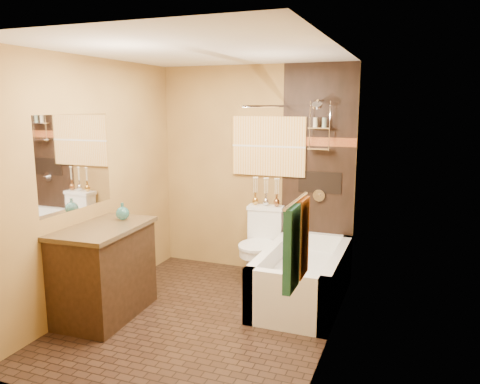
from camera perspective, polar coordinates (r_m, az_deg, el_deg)
The scene contains 23 objects.
floor at distance 4.71m, azimuth -4.45°, elevation -15.06°, with size 3.00×3.00×0.00m, color black.
wall_left at distance 4.95m, azimuth -17.34°, elevation 0.97°, with size 0.02×3.00×2.50m, color #AD8843.
wall_right at distance 3.96m, azimuth 11.20°, elevation -1.07°, with size 0.02×3.00×2.50m, color #AD8843.
wall_back at distance 5.69m, azimuth 1.82°, elevation 2.66°, with size 2.40×0.02×2.50m, color #AD8843.
wall_front at distance 3.07m, azimuth -16.86°, elevation -4.75°, with size 2.40×0.02×2.50m, color #AD8843.
ceiling at distance 4.27m, azimuth -4.95°, elevation 16.80°, with size 3.00×3.00×0.00m, color silver.
alcove_tile_back at distance 5.48m, azimuth 9.48°, elevation 2.21°, with size 0.85×0.01×2.50m, color black.
alcove_tile_right at distance 4.69m, azimuth 12.62°, elevation 0.69°, with size 0.01×1.50×2.50m, color black.
mosaic_band_back at distance 5.43m, azimuth 9.57°, elevation 6.06°, with size 0.85×0.01×0.10m, color maroon.
mosaic_band_right at distance 4.64m, azimuth 12.68°, elevation 5.20°, with size 0.01×1.50×0.10m, color maroon.
alcove_niche at distance 5.48m, azimuth 9.69°, elevation 1.15°, with size 0.50×0.01×0.25m, color black.
shower_fixtures at distance 5.32m, azimuth 9.64°, elevation 6.47°, with size 0.24×0.33×1.16m.
curtain_rod at distance 4.80m, azimuth 3.50°, elevation 10.39°, with size 0.03×0.03×1.55m, color silver.
towel_bar at distance 2.92m, azimuth 6.86°, elevation -1.09°, with size 0.02×0.02×0.55m, color silver.
towel_teal at distance 2.86m, azimuth 6.30°, elevation -6.90°, with size 0.05×0.22×0.52m, color #1C5F57.
towel_rust at distance 3.11m, azimuth 7.52°, elevation -5.52°, with size 0.05×0.22×0.52m, color brown.
sunset_painting at distance 5.58m, azimuth 3.51°, elevation 5.59°, with size 0.90×0.04×0.70m, color gold.
vanity_mirror at distance 4.70m, azimuth -19.43°, elevation 3.44°, with size 0.01×1.00×0.90m, color white.
bathtub at distance 5.03m, azimuth 7.69°, elevation -10.64°, with size 0.80×1.50×0.55m.
toilet at distance 5.53m, azimuth 2.52°, elevation -6.31°, with size 0.45×0.65×0.84m.
vanity at distance 4.77m, azimuth -16.19°, elevation -9.21°, with size 0.67×1.05×0.90m.
teal_bottle at distance 4.80m, azimuth -14.13°, elevation -2.31°, with size 0.14×0.14×0.21m, color #226664, non-canonical shape.
bud_vases at distance 5.57m, azimuth 3.19°, elevation 0.13°, with size 0.34×0.07×0.33m.
Camera 1 is at (1.83, -3.83, 2.04)m, focal length 35.00 mm.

